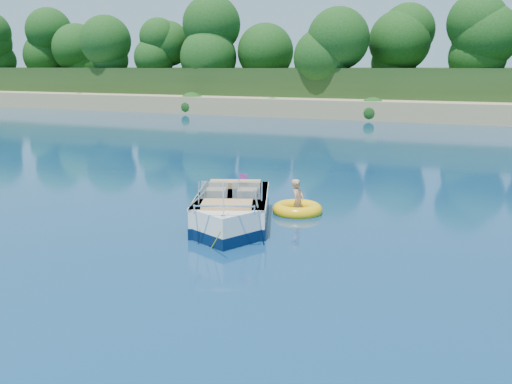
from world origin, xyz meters
TOP-DOWN VIEW (x-y plane):
  - ground at (0.00, 0.00)m, footprint 160.00×160.00m
  - shoreline at (0.00, 63.77)m, footprint 170.00×59.00m
  - treeline at (0.04, 41.01)m, footprint 150.00×7.12m
  - motorboat at (-2.72, 3.23)m, footprint 3.08×5.01m
  - tow_tube at (-1.57, 5.18)m, footprint 1.59×1.59m
  - boy at (-1.55, 5.18)m, footprint 0.33×0.73m

SIDE VIEW (x-z plane):
  - ground at x=0.00m, z-range 0.00..0.00m
  - boy at x=-1.55m, z-range -0.71..0.71m
  - tow_tube at x=-1.57m, z-range -0.09..0.29m
  - motorboat at x=-2.72m, z-range -0.54..1.22m
  - shoreline at x=0.00m, z-range -2.02..3.98m
  - treeline at x=0.04m, z-range 1.45..9.64m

